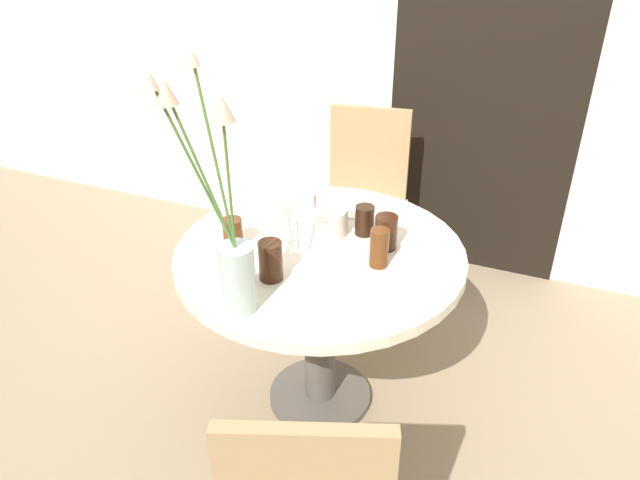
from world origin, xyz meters
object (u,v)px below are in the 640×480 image
at_px(drink_glass_0, 386,232).
at_px(drink_glass_4, 233,233).
at_px(chair_left_flank, 364,194).
at_px(drink_glass_1, 379,248).
at_px(drink_glass_2, 270,261).
at_px(side_plate, 354,209).
at_px(drink_glass_3, 365,220).
at_px(flower_vase, 229,247).
at_px(birthday_cake, 315,219).

distance_m(drink_glass_0, drink_glass_4, 0.53).
bearing_deg(chair_left_flank, drink_glass_0, -74.88).
bearing_deg(drink_glass_1, drink_glass_2, -145.43).
bearing_deg(drink_glass_1, side_plate, 121.40).
distance_m(chair_left_flank, drink_glass_3, 0.78).
relative_size(flower_vase, drink_glass_2, 5.84).
xyz_separation_m(chair_left_flank, drink_glass_1, (0.34, -0.88, 0.27)).
bearing_deg(flower_vase, chair_left_flank, 90.89).
height_order(drink_glass_2, drink_glass_4, drink_glass_2).
height_order(flower_vase, drink_glass_4, flower_vase).
height_order(flower_vase, side_plate, flower_vase).
relative_size(drink_glass_0, drink_glass_1, 0.91).
xyz_separation_m(birthday_cake, drink_glass_0, (0.27, -0.02, 0.01)).
xyz_separation_m(birthday_cake, drink_glass_3, (0.17, 0.05, 0.00)).
height_order(chair_left_flank, drink_glass_2, chair_left_flank).
bearing_deg(flower_vase, drink_glass_1, 52.16).
height_order(drink_glass_3, drink_glass_4, drink_glass_3).
bearing_deg(chair_left_flank, drink_glass_3, -80.04).
distance_m(flower_vase, drink_glass_3, 0.65).
bearing_deg(drink_glass_2, drink_glass_4, 148.48).
bearing_deg(side_plate, drink_glass_3, -58.78).
relative_size(birthday_cake, drink_glass_3, 2.20).
bearing_deg(drink_glass_2, side_plate, 80.38).
bearing_deg(side_plate, drink_glass_2, -99.62).
xyz_separation_m(birthday_cake, flower_vase, (-0.03, -0.54, 0.18)).
height_order(drink_glass_0, drink_glass_3, drink_glass_0).
bearing_deg(birthday_cake, drink_glass_3, 15.68).
xyz_separation_m(birthday_cake, drink_glass_1, (0.28, -0.13, 0.02)).
bearing_deg(drink_glass_4, drink_glass_1, 8.69).
bearing_deg(side_plate, flower_vase, -98.59).
distance_m(birthday_cake, drink_glass_3, 0.18).
height_order(flower_vase, drink_glass_3, flower_vase).
xyz_separation_m(drink_glass_0, drink_glass_2, (-0.28, -0.32, 0.01)).
height_order(drink_glass_1, drink_glass_4, drink_glass_1).
xyz_separation_m(side_plate, drink_glass_4, (-0.30, -0.41, 0.05)).
distance_m(flower_vase, drink_glass_2, 0.26).
xyz_separation_m(flower_vase, drink_glass_1, (0.32, 0.41, -0.16)).
relative_size(drink_glass_1, drink_glass_4, 1.24).
distance_m(birthday_cake, drink_glass_2, 0.34).
height_order(side_plate, drink_glass_3, drink_glass_3).
height_order(chair_left_flank, drink_glass_1, chair_left_flank).
bearing_deg(drink_glass_1, flower_vase, -127.84).
height_order(flower_vase, drink_glass_1, flower_vase).
bearing_deg(drink_glass_3, drink_glass_2, -115.76).
bearing_deg(side_plate, drink_glass_1, -58.60).
bearing_deg(drink_glass_3, drink_glass_4, -146.78).
height_order(drink_glass_1, drink_glass_3, drink_glass_1).
distance_m(flower_vase, side_plate, 0.78).
bearing_deg(drink_glass_0, chair_left_flank, 113.14).
relative_size(drink_glass_1, drink_glass_3, 1.23).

